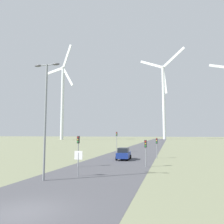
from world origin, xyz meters
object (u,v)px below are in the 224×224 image
traffic_light_post_near_left (78,144)px  wind_turbine_far_left (63,96)px  traffic_light_post_near_right (146,147)px  car_approaching (124,154)px  traffic_light_post_mid_left (117,137)px  wind_turbine_left (164,95)px  streetlamp (46,107)px  traffic_light_post_mid_right (157,143)px  stop_sign_near (78,159)px

traffic_light_post_near_left → wind_turbine_far_left: size_ratio=0.06×
traffic_light_post_near_right → car_approaching: 7.87m
traffic_light_post_mid_left → wind_turbine_left: bearing=86.4°
streetlamp → traffic_light_post_mid_right: size_ratio=3.11×
traffic_light_post_near_right → wind_turbine_far_left: 134.14m
traffic_light_post_near_left → streetlamp: bearing=-87.5°
wind_turbine_left → traffic_light_post_mid_right: bearing=-89.4°
wind_turbine_left → streetlamp: bearing=-92.6°
streetlamp → car_approaching: bearing=77.9°
traffic_light_post_mid_right → traffic_light_post_near_right: bearing=-94.5°
wind_turbine_far_left → wind_turbine_left: wind_turbine_left is taller
car_approaching → wind_turbine_far_left: 126.92m
stop_sign_near → wind_turbine_far_left: wind_turbine_far_left is taller
traffic_light_post_mid_right → wind_turbine_far_left: size_ratio=0.05×
traffic_light_post_mid_left → car_approaching: (4.30, -13.36, -2.30)m
traffic_light_post_mid_left → wind_turbine_far_left: size_ratio=0.07×
stop_sign_near → wind_turbine_far_left: 137.87m
traffic_light_post_near_left → traffic_light_post_near_right: bearing=13.8°
traffic_light_post_near_left → car_approaching: size_ratio=0.88×
stop_sign_near → traffic_light_post_near_right: (5.54, 7.44, 0.73)m
traffic_light_post_near_left → wind_turbine_left: bearing=87.1°
traffic_light_post_near_right → car_approaching: traffic_light_post_near_right is taller
traffic_light_post_mid_left → wind_turbine_far_left: (-61.07, 91.30, 27.38)m
stop_sign_near → wind_turbine_left: bearing=88.1°
streetlamp → stop_sign_near: bearing=50.6°
stop_sign_near → wind_turbine_left: (4.87, 148.44, 31.57)m
traffic_light_post_near_right → wind_turbine_far_left: size_ratio=0.05×
traffic_light_post_near_right → wind_turbine_left: size_ratio=0.05×
stop_sign_near → traffic_light_post_mid_left: size_ratio=0.53×
stop_sign_near → traffic_light_post_near_left: traffic_light_post_near_left is taller
wind_turbine_far_left → traffic_light_post_near_left: bearing=-61.5°
streetlamp → traffic_light_post_mid_right: 22.00m
traffic_light_post_near_left → wind_turbine_left: wind_turbine_left is taller
car_approaching → stop_sign_near: bearing=-96.0°
traffic_light_post_near_left → traffic_light_post_mid_left: bearing=91.1°
traffic_light_post_mid_left → traffic_light_post_mid_right: 13.55m
traffic_light_post_near_right → traffic_light_post_mid_right: bearing=85.5°
stop_sign_near → wind_turbine_far_left: (-63.91, 118.68, 28.95)m
car_approaching → wind_turbine_left: (3.40, 134.42, 32.30)m
traffic_light_post_mid_left → wind_turbine_far_left: wind_turbine_far_left is taller
traffic_light_post_near_left → wind_turbine_far_left: bearing=118.5°
streetlamp → traffic_light_post_mid_left: size_ratio=2.31×
stop_sign_near → traffic_light_post_near_left: 6.09m
traffic_light_post_mid_right → traffic_light_post_mid_left: bearing=132.6°
car_approaching → streetlamp: bearing=-102.1°
streetlamp → car_approaching: 17.76m
streetlamp → car_approaching: (3.54, 16.55, -5.40)m
streetlamp → traffic_light_post_near_left: (-0.34, 8.02, -3.60)m
car_approaching → wind_turbine_far_left: size_ratio=0.06×
stop_sign_near → traffic_light_post_mid_left: (-2.83, 27.38, 1.57)m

